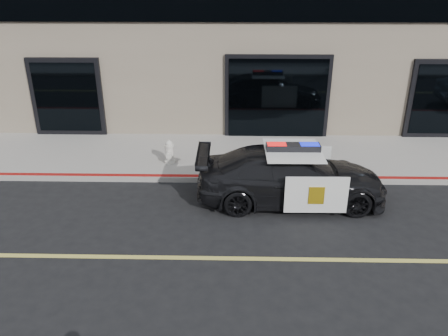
{
  "coord_description": "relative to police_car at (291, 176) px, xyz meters",
  "views": [
    {
      "loc": [
        -2.43,
        -7.21,
        5.14
      ],
      "look_at": [
        -2.65,
        2.2,
        1.0
      ],
      "focal_mm": 35.0,
      "sensor_mm": 36.0,
      "label": 1
    }
  ],
  "objects": [
    {
      "name": "sidewalk_n",
      "position": [
        1.01,
        2.75,
        -0.6
      ],
      "size": [
        60.0,
        3.5,
        0.15
      ],
      "primitive_type": "cube",
      "color": "gray",
      "rests_on": "ground"
    },
    {
      "name": "police_car",
      "position": [
        0.0,
        0.0,
        0.0
      ],
      "size": [
        2.15,
        4.64,
        1.51
      ],
      "color": "black",
      "rests_on": "ground"
    },
    {
      "name": "fire_hydrant",
      "position": [
        -3.27,
        1.98,
        -0.2
      ],
      "size": [
        0.32,
        0.44,
        0.7
      ],
      "color": "silver",
      "rests_on": "sidewalk_n"
    },
    {
      "name": "ground",
      "position": [
        1.01,
        -2.5,
        -0.68
      ],
      "size": [
        120.0,
        120.0,
        0.0
      ],
      "primitive_type": "plane",
      "color": "black",
      "rests_on": "ground"
    }
  ]
}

